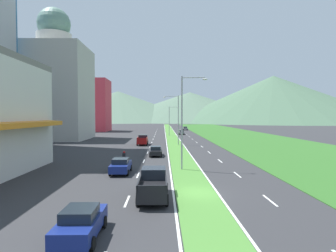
% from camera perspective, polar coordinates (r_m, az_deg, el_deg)
% --- Properties ---
extents(ground_plane, '(600.00, 600.00, 0.00)m').
position_cam_1_polar(ground_plane, '(23.18, 5.49, -13.12)').
color(ground_plane, '#2D2D30').
extents(grass_median, '(3.20, 240.00, 0.06)m').
position_cam_1_polar(grass_median, '(82.49, 0.77, -2.15)').
color(grass_median, '#477F33').
rests_on(grass_median, ground_plane).
extents(grass_verge_right, '(24.00, 240.00, 0.06)m').
position_cam_1_polar(grass_verge_right, '(85.64, 14.69, -2.06)').
color(grass_verge_right, '#2D6023').
rests_on(grass_verge_right, ground_plane).
extents(lane_dash_left_2, '(0.16, 2.80, 0.01)m').
position_cam_1_polar(lane_dash_left_2, '(21.26, -8.12, -14.52)').
color(lane_dash_left_2, silver).
rests_on(lane_dash_left_2, ground_plane).
extents(lane_dash_left_3, '(0.16, 2.80, 0.01)m').
position_cam_1_polar(lane_dash_left_3, '(29.94, -5.96, -9.63)').
color(lane_dash_left_3, silver).
rests_on(lane_dash_left_3, ground_plane).
extents(lane_dash_left_4, '(0.16, 2.80, 0.01)m').
position_cam_1_polar(lane_dash_left_4, '(38.76, -4.80, -6.95)').
color(lane_dash_left_4, silver).
rests_on(lane_dash_left_4, ground_plane).
extents(lane_dash_left_5, '(0.16, 2.80, 0.01)m').
position_cam_1_polar(lane_dash_left_5, '(47.65, -4.08, -5.26)').
color(lane_dash_left_5, silver).
rests_on(lane_dash_left_5, ground_plane).
extents(lane_dash_left_6, '(0.16, 2.80, 0.01)m').
position_cam_1_polar(lane_dash_left_6, '(56.57, -3.59, -4.11)').
color(lane_dash_left_6, silver).
rests_on(lane_dash_left_6, ground_plane).
extents(lane_dash_left_7, '(0.16, 2.80, 0.01)m').
position_cam_1_polar(lane_dash_left_7, '(65.50, -3.24, -3.27)').
color(lane_dash_left_7, silver).
rests_on(lane_dash_left_7, ground_plane).
extents(lane_dash_left_8, '(0.16, 2.80, 0.01)m').
position_cam_1_polar(lane_dash_left_8, '(74.46, -2.97, -2.63)').
color(lane_dash_left_8, silver).
rests_on(lane_dash_left_8, ground_plane).
extents(lane_dash_left_9, '(0.16, 2.80, 0.01)m').
position_cam_1_polar(lane_dash_left_9, '(83.42, -2.76, -2.12)').
color(lane_dash_left_9, silver).
rests_on(lane_dash_left_9, ground_plane).
extents(lane_dash_left_10, '(0.16, 2.80, 0.01)m').
position_cam_1_polar(lane_dash_left_10, '(92.38, -2.59, -1.72)').
color(lane_dash_left_10, silver).
rests_on(lane_dash_left_10, ground_plane).
extents(lane_dash_left_11, '(0.16, 2.80, 0.01)m').
position_cam_1_polar(lane_dash_left_11, '(101.35, -2.45, -1.39)').
color(lane_dash_left_11, silver).
rests_on(lane_dash_left_11, ground_plane).
extents(lane_dash_left_12, '(0.16, 2.80, 0.01)m').
position_cam_1_polar(lane_dash_left_12, '(110.33, -2.33, -1.11)').
color(lane_dash_left_12, silver).
rests_on(lane_dash_left_12, ground_plane).
extents(lane_dash_left_13, '(0.16, 2.80, 0.01)m').
position_cam_1_polar(lane_dash_left_13, '(119.31, -2.23, -0.87)').
color(lane_dash_left_13, silver).
rests_on(lane_dash_left_13, ground_plane).
extents(lane_dash_left_14, '(0.16, 2.80, 0.01)m').
position_cam_1_polar(lane_dash_left_14, '(128.29, -2.14, -0.67)').
color(lane_dash_left_14, silver).
rests_on(lane_dash_left_14, ground_plane).
extents(lane_dash_right_2, '(0.16, 2.80, 0.01)m').
position_cam_1_polar(lane_dash_right_2, '(22.45, 19.54, -13.72)').
color(lane_dash_right_2, silver).
rests_on(lane_dash_right_2, ground_plane).
extents(lane_dash_right_3, '(0.16, 2.80, 0.01)m').
position_cam_1_polar(lane_dash_right_3, '(30.79, 13.58, -9.35)').
color(lane_dash_right_3, silver).
rests_on(lane_dash_right_3, ground_plane).
extents(lane_dash_right_4, '(0.16, 2.80, 0.01)m').
position_cam_1_polar(lane_dash_right_4, '(39.42, 10.27, -6.82)').
color(lane_dash_right_4, silver).
rests_on(lane_dash_right_4, ground_plane).
extents(lane_dash_right_5, '(0.16, 2.80, 0.01)m').
position_cam_1_polar(lane_dash_right_5, '(48.19, 8.17, -5.20)').
color(lane_dash_right_5, silver).
rests_on(lane_dash_right_5, ground_plane).
extents(lane_dash_right_6, '(0.16, 2.80, 0.01)m').
position_cam_1_polar(lane_dash_right_6, '(57.02, 6.73, -4.07)').
color(lane_dash_right_6, silver).
rests_on(lane_dash_right_6, ground_plane).
extents(lane_dash_right_7, '(0.16, 2.80, 0.01)m').
position_cam_1_polar(lane_dash_right_7, '(65.90, 5.67, -3.24)').
color(lane_dash_right_7, silver).
rests_on(lane_dash_right_7, ground_plane).
extents(lane_dash_right_8, '(0.16, 2.80, 0.01)m').
position_cam_1_polar(lane_dash_right_8, '(74.80, 4.87, -2.61)').
color(lane_dash_right_8, silver).
rests_on(lane_dash_right_8, ground_plane).
extents(lane_dash_right_9, '(0.16, 2.80, 0.01)m').
position_cam_1_polar(lane_dash_right_9, '(83.73, 4.24, -2.11)').
color(lane_dash_right_9, silver).
rests_on(lane_dash_right_9, ground_plane).
extents(lane_dash_right_10, '(0.16, 2.80, 0.01)m').
position_cam_1_polar(lane_dash_right_10, '(92.66, 3.73, -1.71)').
color(lane_dash_right_10, silver).
rests_on(lane_dash_right_10, ground_plane).
extents(lane_dash_right_11, '(0.16, 2.80, 0.01)m').
position_cam_1_polar(lane_dash_right_11, '(101.61, 3.32, -1.38)').
color(lane_dash_right_11, silver).
rests_on(lane_dash_right_11, ground_plane).
extents(lane_dash_right_12, '(0.16, 2.80, 0.01)m').
position_cam_1_polar(lane_dash_right_12, '(110.56, 2.96, -1.10)').
color(lane_dash_right_12, silver).
rests_on(lane_dash_right_12, ground_plane).
extents(lane_dash_right_13, '(0.16, 2.80, 0.01)m').
position_cam_1_polar(lane_dash_right_13, '(119.52, 2.67, -0.87)').
color(lane_dash_right_13, silver).
rests_on(lane_dash_right_13, ground_plane).
extents(lane_dash_right_14, '(0.16, 2.80, 0.01)m').
position_cam_1_polar(lane_dash_right_14, '(128.49, 2.41, -0.66)').
color(lane_dash_right_14, silver).
rests_on(lane_dash_right_14, ground_plane).
extents(edge_line_median_left, '(0.16, 240.00, 0.01)m').
position_cam_1_polar(edge_line_median_left, '(82.46, -0.45, -2.17)').
color(edge_line_median_left, silver).
rests_on(edge_line_median_left, ground_plane).
extents(edge_line_median_right, '(0.16, 240.00, 0.01)m').
position_cam_1_polar(edge_line_median_right, '(82.57, 1.98, -2.17)').
color(edge_line_median_right, silver).
rests_on(edge_line_median_right, ground_plane).
extents(domed_building, '(16.55, 16.55, 33.44)m').
position_cam_1_polar(domed_building, '(79.64, -21.52, 7.32)').
color(domed_building, '#B7B2A8').
rests_on(domed_building, ground_plane).
extents(midrise_colored, '(12.96, 12.96, 20.28)m').
position_cam_1_polar(midrise_colored, '(117.40, -14.80, 3.96)').
color(midrise_colored, '#D83847').
rests_on(midrise_colored, ground_plane).
extents(hill_far_left, '(181.51, 181.51, 31.96)m').
position_cam_1_polar(hill_far_left, '(309.30, -9.85, 3.85)').
color(hill_far_left, '#516B56').
rests_on(hill_far_left, ground_plane).
extents(hill_far_center, '(185.27, 185.27, 31.24)m').
position_cam_1_polar(hill_far_center, '(308.98, 4.37, 3.81)').
color(hill_far_center, '#516B56').
rests_on(hill_far_center, ground_plane).
extents(hill_far_right, '(202.12, 202.12, 43.94)m').
position_cam_1_polar(hill_far_right, '(291.49, 20.12, 5.04)').
color(hill_far_right, '#47664C').
rests_on(hill_far_right, ground_plane).
extents(street_lamp_near, '(2.91, 0.45, 10.44)m').
position_cam_1_polar(street_lamp_near, '(32.05, 3.27, 1.81)').
color(street_lamp_near, '#99999E').
rests_on(street_lamp_near, ground_plane).
extents(street_lamp_mid, '(3.23, 0.36, 10.25)m').
position_cam_1_polar(street_lamp_mid, '(59.49, 1.73, 1.86)').
color(street_lamp_mid, '#99999E').
rests_on(street_lamp_mid, ground_plane).
extents(street_lamp_far, '(3.24, 0.29, 8.85)m').
position_cam_1_polar(street_lamp_far, '(86.87, 0.49, 1.44)').
color(street_lamp_far, '#99999E').
rests_on(street_lamp_far, ground_plane).
extents(car_0, '(1.88, 4.40, 1.49)m').
position_cam_1_polar(car_0, '(121.93, 3.44, -0.46)').
color(car_0, slate).
rests_on(car_0, ground_plane).
extents(car_1, '(1.88, 4.61, 1.48)m').
position_cam_1_polar(car_1, '(43.61, -2.44, -4.96)').
color(car_1, black).
rests_on(car_1, ground_plane).
extents(car_2, '(1.99, 4.53, 1.60)m').
position_cam_1_polar(car_2, '(30.95, -9.34, -7.75)').
color(car_2, navy).
rests_on(car_2, ground_plane).
extents(car_3, '(1.94, 4.29, 1.57)m').
position_cam_1_polar(car_3, '(15.54, -16.89, -17.84)').
color(car_3, navy).
rests_on(car_3, ground_plane).
extents(car_4, '(1.86, 4.18, 1.38)m').
position_cam_1_polar(car_4, '(93.44, 2.68, -1.24)').
color(car_4, slate).
rests_on(car_4, ground_plane).
extents(pickup_truck_0, '(2.18, 5.40, 2.00)m').
position_cam_1_polar(pickup_truck_0, '(60.24, -5.05, -2.80)').
color(pickup_truck_0, maroon).
rests_on(pickup_truck_0, ground_plane).
extents(pickup_truck_1, '(2.18, 5.40, 2.00)m').
position_cam_1_polar(pickup_truck_1, '(21.67, -2.95, -11.51)').
color(pickup_truck_1, black).
rests_on(pickup_truck_1, ground_plane).
extents(motorcycle_rider, '(0.36, 2.00, 1.80)m').
position_cam_1_polar(motorcycle_rider, '(35.29, -8.68, -6.64)').
color(motorcycle_rider, black).
rests_on(motorcycle_rider, ground_plane).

